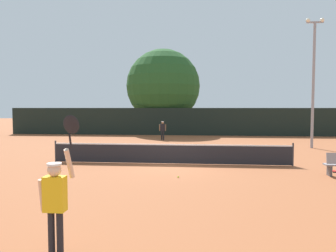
% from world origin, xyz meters
% --- Properties ---
extents(ground_plane, '(120.00, 120.00, 0.00)m').
position_xyz_m(ground_plane, '(0.00, 0.00, 0.00)').
color(ground_plane, '#9E5633').
extents(tennis_net, '(11.54, 0.08, 1.07)m').
position_xyz_m(tennis_net, '(0.00, 0.00, 0.51)').
color(tennis_net, '#232328').
rests_on(tennis_net, ground).
extents(perimeter_fence, '(35.16, 0.12, 2.67)m').
position_xyz_m(perimeter_fence, '(0.00, 15.67, 1.33)').
color(perimeter_fence, black).
rests_on(perimeter_fence, ground).
extents(player_serving, '(0.67, 0.40, 2.59)m').
position_xyz_m(player_serving, '(-1.22, -9.66, 1.15)').
color(player_serving, yellow).
rests_on(player_serving, ground).
extents(player_receiving, '(0.57, 0.23, 1.56)m').
position_xyz_m(player_receiving, '(-1.58, 11.03, 0.95)').
color(player_receiving, black).
rests_on(player_receiving, ground).
extents(tennis_ball, '(0.07, 0.07, 0.07)m').
position_xyz_m(tennis_ball, '(0.57, -2.97, 0.03)').
color(tennis_ball, '#CCE033').
rests_on(tennis_ball, ground).
extents(spare_racket, '(0.28, 0.52, 0.04)m').
position_xyz_m(spare_racket, '(7.08, -1.15, 0.02)').
color(spare_racket, black).
rests_on(spare_racket, ground).
extents(light_pole, '(1.18, 0.28, 8.58)m').
position_xyz_m(light_pole, '(8.96, 6.84, 4.86)').
color(light_pole, gray).
rests_on(light_pole, ground).
extents(large_tree, '(7.90, 7.90, 8.98)m').
position_xyz_m(large_tree, '(-2.40, 19.01, 5.02)').
color(large_tree, brown).
rests_on(large_tree, ground).
extents(parked_car_near, '(1.98, 4.23, 1.69)m').
position_xyz_m(parked_car_near, '(-8.24, 22.86, 0.78)').
color(parked_car_near, red).
rests_on(parked_car_near, ground).
extents(parked_car_mid, '(2.04, 4.26, 1.69)m').
position_xyz_m(parked_car_mid, '(-3.42, 22.49, 0.78)').
color(parked_car_mid, black).
rests_on(parked_car_mid, ground).
extents(parked_car_far, '(2.00, 4.25, 1.69)m').
position_xyz_m(parked_car_far, '(2.14, 20.65, 0.78)').
color(parked_car_far, '#B7B7BC').
rests_on(parked_car_far, ground).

